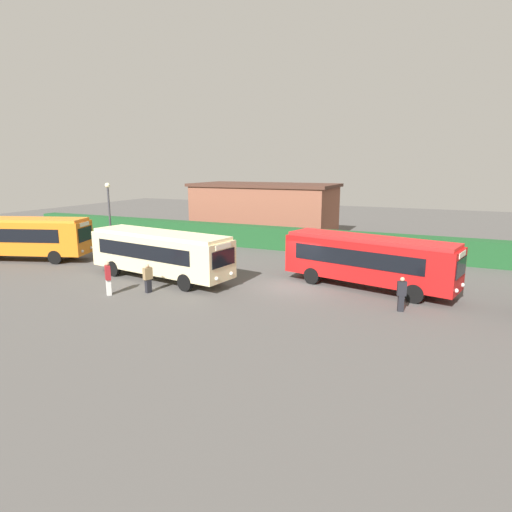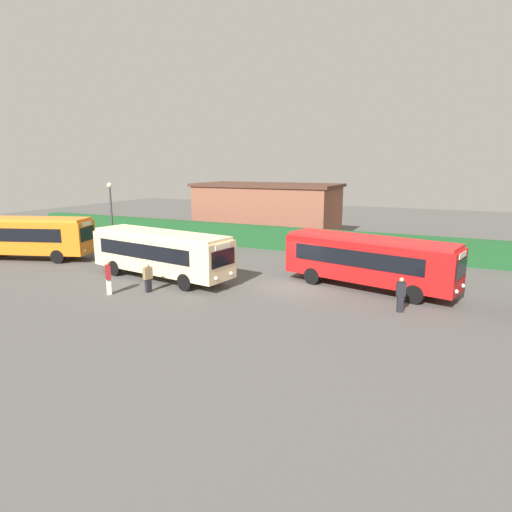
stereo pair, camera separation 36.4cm
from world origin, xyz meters
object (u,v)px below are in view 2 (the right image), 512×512
at_px(person_center, 148,277).
at_px(lamppost, 111,213).
at_px(bus_cream, 161,252).
at_px(person_left, 108,277).
at_px(traffic_cone, 92,237).
at_px(person_right, 401,294).
at_px(bus_red, 369,259).
at_px(bus_orange, 27,235).

distance_m(person_center, lamppost, 9.16).
relative_size(bus_cream, person_center, 6.23).
height_order(person_left, person_center, person_left).
bearing_deg(traffic_cone, person_right, -16.90).
relative_size(bus_cream, person_right, 5.92).
xyz_separation_m(bus_red, person_right, (2.20, -3.37, -0.84)).
xyz_separation_m(bus_red, lamppost, (-18.17, -0.83, 1.84)).
height_order(bus_cream, bus_red, bus_red).
relative_size(bus_orange, person_left, 5.20).
bearing_deg(bus_orange, bus_red, -12.27).
bearing_deg(person_center, bus_cream, -49.16).
distance_m(bus_red, person_center, 12.51).
xyz_separation_m(bus_cream, person_right, (14.34, -0.19, -0.82)).
xyz_separation_m(person_left, person_right, (14.89, 3.78, -0.10)).
bearing_deg(person_right, bus_orange, -106.76).
relative_size(bus_red, traffic_cone, 16.80).
height_order(bus_cream, person_center, bus_cream).
xyz_separation_m(bus_red, traffic_cone, (-26.76, 5.44, -1.45)).
bearing_deg(traffic_cone, bus_orange, -76.33).
bearing_deg(bus_red, traffic_cone, -178.35).
xyz_separation_m(bus_cream, bus_red, (12.14, 3.17, 0.02)).
height_order(person_right, lamppost, lamppost).
height_order(person_right, traffic_cone, person_right).
bearing_deg(bus_orange, person_center, -31.33).
bearing_deg(person_left, person_center, -12.40).
bearing_deg(bus_red, lamppost, -164.24).
bearing_deg(person_right, bus_cream, -106.26).
bearing_deg(person_center, person_left, 55.85).
xyz_separation_m(bus_orange, bus_cream, (12.63, -0.41, -0.09)).
xyz_separation_m(bus_cream, traffic_cone, (-14.62, 8.61, -1.43)).
height_order(bus_orange, person_center, bus_orange).
relative_size(bus_cream, person_left, 5.39).
relative_size(bus_red, person_center, 6.17).
height_order(bus_orange, bus_cream, bus_orange).
relative_size(bus_cream, traffic_cone, 16.98).
relative_size(traffic_cone, lamppost, 0.10).
xyz_separation_m(bus_orange, person_left, (12.08, -4.38, -0.82)).
bearing_deg(bus_orange, traffic_cone, 85.03).
distance_m(bus_orange, person_right, 26.99).
xyz_separation_m(bus_orange, bus_red, (24.77, 2.77, -0.08)).
bearing_deg(bus_orange, person_right, -19.91).
bearing_deg(person_center, lamppost, -16.89).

